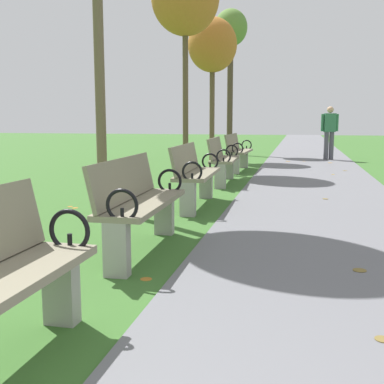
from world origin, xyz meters
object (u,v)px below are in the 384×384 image
at_px(park_bench_3, 138,202).
at_px(tree_4, 212,46).
at_px(park_bench_5, 222,159).
at_px(tree_5, 231,34).
at_px(pedestrian_walking, 329,130).
at_px(park_bench_4, 194,173).
at_px(park_bench_6, 238,151).

xyz_separation_m(park_bench_3, tree_4, (-1.15, 10.33, 2.92)).
relative_size(park_bench_5, tree_4, 0.38).
height_order(tree_5, pedestrian_walking, tree_5).
bearing_deg(park_bench_5, tree_5, 97.08).
bearing_deg(tree_5, pedestrian_walking, -28.54).
xyz_separation_m(park_bench_4, park_bench_6, (0.00, 5.03, 0.00)).
bearing_deg(tree_5, tree_4, -93.77).
xyz_separation_m(tree_4, tree_5, (0.17, 2.61, 0.77)).
distance_m(park_bench_4, tree_4, 8.43).
distance_m(tree_5, pedestrian_walking, 4.99).
distance_m(park_bench_3, park_bench_4, 2.50).
bearing_deg(park_bench_5, park_bench_3, -90.00).
bearing_deg(park_bench_6, park_bench_3, -90.00).
bearing_deg(park_bench_6, park_bench_4, -90.00).
height_order(park_bench_4, pedestrian_walking, pedestrian_walking).
xyz_separation_m(park_bench_3, park_bench_4, (0.00, 2.50, 0.00)).
distance_m(park_bench_3, tree_5, 13.49).
relative_size(park_bench_4, park_bench_6, 1.00).
bearing_deg(tree_5, park_bench_4, -84.66).
bearing_deg(pedestrian_walking, park_bench_5, -111.37).
bearing_deg(park_bench_5, pedestrian_walking, 68.63).
height_order(park_bench_4, tree_5, tree_5).
distance_m(park_bench_6, pedestrian_walking, 4.32).
xyz_separation_m(park_bench_6, pedestrian_walking, (2.36, 3.60, 0.44)).
height_order(park_bench_3, park_bench_5, same).
distance_m(park_bench_5, tree_4, 6.10).
xyz_separation_m(park_bench_3, park_bench_6, (0.00, 7.53, 0.00)).
distance_m(park_bench_3, pedestrian_walking, 11.38).
relative_size(park_bench_5, tree_5, 0.32).
xyz_separation_m(park_bench_5, tree_5, (-0.97, 7.84, 3.69)).
bearing_deg(tree_4, tree_5, 86.23).
xyz_separation_m(park_bench_4, tree_5, (-0.97, 10.44, 3.69)).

